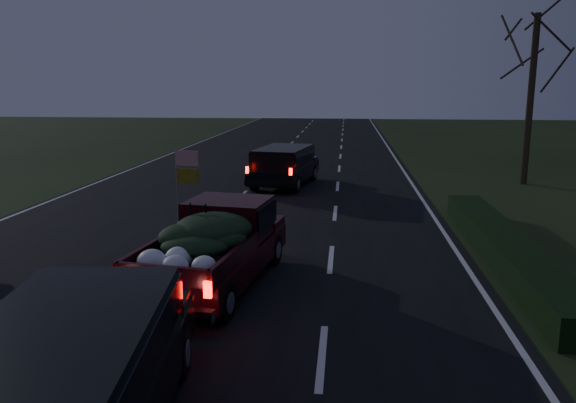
# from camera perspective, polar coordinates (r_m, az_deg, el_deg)

# --- Properties ---
(ground) EXTENTS (120.00, 120.00, 0.00)m
(ground) POSITION_cam_1_polar(r_m,az_deg,el_deg) (12.01, -13.63, -8.85)
(ground) COLOR black
(ground) RESTS_ON ground
(road_asphalt) EXTENTS (14.00, 120.00, 0.02)m
(road_asphalt) POSITION_cam_1_polar(r_m,az_deg,el_deg) (12.00, -13.63, -8.80)
(road_asphalt) COLOR black
(road_asphalt) RESTS_ON ground
(hedge_row) EXTENTS (1.00, 10.00, 0.60)m
(hedge_row) POSITION_cam_1_polar(r_m,az_deg,el_deg) (14.63, 21.17, -4.34)
(hedge_row) COLOR black
(hedge_row) RESTS_ON ground
(bare_tree_far) EXTENTS (3.60, 3.60, 7.00)m
(bare_tree_far) POSITION_cam_1_polar(r_m,az_deg,el_deg) (25.74, 23.72, 13.20)
(bare_tree_far) COLOR black
(bare_tree_far) RESTS_ON ground
(pickup_truck) EXTENTS (2.49, 5.04, 2.53)m
(pickup_truck) POSITION_cam_1_polar(r_m,az_deg,el_deg) (11.87, -7.36, -4.03)
(pickup_truck) COLOR black
(pickup_truck) RESTS_ON ground
(lead_suv) EXTENTS (2.65, 4.86, 1.32)m
(lead_suv) POSITION_cam_1_polar(r_m,az_deg,el_deg) (23.35, -0.40, 4.01)
(lead_suv) COLOR black
(lead_suv) RESTS_ON ground
(rear_suv) EXTENTS (2.63, 4.99, 1.37)m
(rear_suv) POSITION_cam_1_polar(r_m,az_deg,el_deg) (7.00, -21.01, -15.58)
(rear_suv) COLOR black
(rear_suv) RESTS_ON ground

